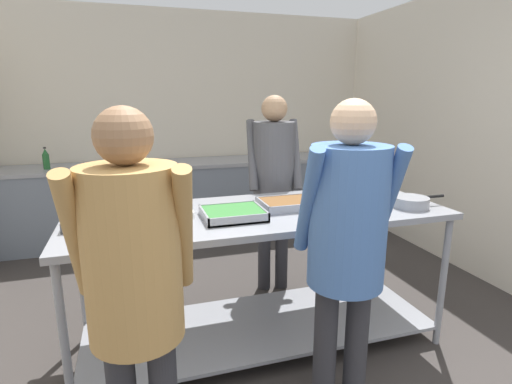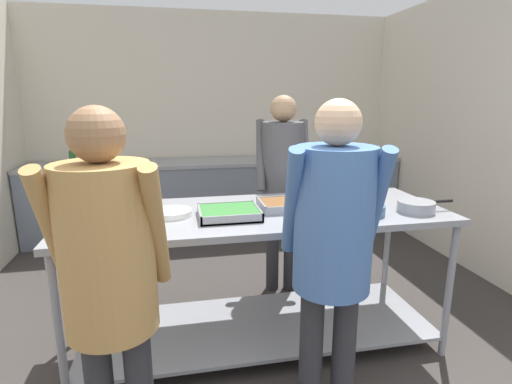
{
  "view_description": "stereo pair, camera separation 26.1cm",
  "coord_description": "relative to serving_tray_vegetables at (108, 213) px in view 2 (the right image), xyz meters",
  "views": [
    {
      "loc": [
        -0.77,
        -1.06,
        1.65
      ],
      "look_at": [
        -0.01,
        1.37,
        1.04
      ],
      "focal_mm": 28.0,
      "sensor_mm": 36.0,
      "label": 1
    },
    {
      "loc": [
        -0.52,
        -1.12,
        1.65
      ],
      "look_at": [
        -0.01,
        1.37,
        1.04
      ],
      "focal_mm": 28.0,
      "sensor_mm": 36.0,
      "label": 2
    }
  ],
  "objects": [
    {
      "name": "guest_serving_right",
      "position": [
        1.13,
        -0.77,
        0.05
      ],
      "size": [
        0.51,
        0.38,
        1.64
      ],
      "color": "#2D2D33",
      "rests_on": "ground_plane"
    },
    {
      "name": "back_counter",
      "position": [
        0.93,
        2.34,
        -0.51
      ],
      "size": [
        4.43,
        0.65,
        0.89
      ],
      "color": "slate",
      "rests_on": "ground_plane"
    },
    {
      "name": "sauce_pan",
      "position": [
        1.89,
        -0.27,
        0.01
      ],
      "size": [
        0.37,
        0.23,
        0.07
      ],
      "color": "gray",
      "rests_on": "serving_counter"
    },
    {
      "name": "broccoli_bowl",
      "position": [
        1.56,
        -0.26,
        0.01
      ],
      "size": [
        0.22,
        0.22,
        0.11
      ],
      "color": "#3D668C",
      "rests_on": "serving_counter"
    },
    {
      "name": "water_bottle",
      "position": [
        -0.71,
        2.28,
        0.04
      ],
      "size": [
        0.07,
        0.07,
        0.24
      ],
      "color": "#23602D",
      "rests_on": "back_counter"
    },
    {
      "name": "cook_behind_counter",
      "position": [
        1.27,
        0.68,
        0.07
      ],
      "size": [
        0.48,
        0.38,
        1.66
      ],
      "color": "#2D2D33",
      "rests_on": "ground_plane"
    },
    {
      "name": "serving_counter",
      "position": [
        0.92,
        -0.05,
        -0.33
      ],
      "size": [
        2.39,
        0.87,
        0.94
      ],
      "color": "gray",
      "rests_on": "ground_plane"
    },
    {
      "name": "serving_tray_roast",
      "position": [
        0.72,
        -0.14,
        -0.0
      ],
      "size": [
        0.36,
        0.31,
        0.05
      ],
      "color": "gray",
      "rests_on": "serving_counter"
    },
    {
      "name": "guest_serving_left",
      "position": [
        0.14,
        -0.9,
        0.03
      ],
      "size": [
        0.48,
        0.36,
        1.62
      ],
      "color": "#2D2D33",
      "rests_on": "ground_plane"
    },
    {
      "name": "wall_right",
      "position": [
        3.2,
        0.7,
        0.36
      ],
      "size": [
        0.06,
        4.15,
        2.65
      ],
      "color": "beige",
      "rests_on": "ground_plane"
    },
    {
      "name": "wall_rear",
      "position": [
        0.93,
        2.71,
        0.36
      ],
      "size": [
        4.59,
        0.06,
        2.65
      ],
      "color": "beige",
      "rests_on": "ground_plane"
    },
    {
      "name": "plate_stack",
      "position": [
        0.38,
        -0.05,
        -0.01
      ],
      "size": [
        0.24,
        0.24,
        0.04
      ],
      "color": "white",
      "rests_on": "serving_counter"
    },
    {
      "name": "serving_tray_greens",
      "position": [
        1.17,
        -0.03,
        -0.0
      ],
      "size": [
        0.47,
        0.28,
        0.05
      ],
      "color": "gray",
      "rests_on": "serving_counter"
    },
    {
      "name": "serving_tray_vegetables",
      "position": [
        0.0,
        0.0,
        0.0
      ],
      "size": [
        0.45,
        0.32,
        0.05
      ],
      "color": "gray",
      "rests_on": "serving_counter"
    }
  ]
}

